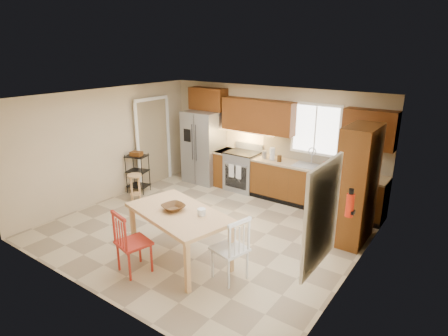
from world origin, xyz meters
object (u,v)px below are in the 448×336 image
object	(u,v)px
dining_table	(180,236)
table_bowl	(173,210)
refrigerator	(204,147)
pantry	(357,185)
table_jar	(202,213)
chair_red	(134,242)
utility_cart	(138,173)
range_stove	(243,171)
soap_bottle	(324,166)
bar_stool	(135,188)
chair_white	(230,248)
fire_extinguisher	(350,205)

from	to	relation	value
dining_table	table_bowl	xyz separation A→B (m)	(-0.11, 0.00, 0.43)
refrigerator	pantry	size ratio (longest dim) A/B	0.87
dining_table	table_jar	size ratio (longest dim) A/B	10.51
chair_red	utility_cart	distance (m)	3.43
range_stove	refrigerator	bearing A→B (deg)	-177.01
soap_bottle	table_bowl	distance (m)	3.44
soap_bottle	pantry	distance (m)	1.31
pantry	table_jar	bearing A→B (deg)	-127.72
soap_bottle	pantry	bearing A→B (deg)	-43.45
table_bowl	bar_stool	xyz separation A→B (m)	(-2.34, 1.25, -0.54)
table_bowl	table_jar	size ratio (longest dim) A/B	2.13
pantry	table_bowl	size ratio (longest dim) A/B	5.96
range_stove	utility_cart	world-z (taller)	utility_cart
pantry	bar_stool	bearing A→B (deg)	-166.81
utility_cart	chair_white	bearing A→B (deg)	-39.88
dining_table	chair_red	world-z (taller)	chair_red
fire_extinguisher	utility_cart	distance (m)	5.19
soap_bottle	utility_cart	size ratio (longest dim) A/B	0.20
fire_extinguisher	chair_white	xyz separation A→B (m)	(-1.33, -1.21, -0.59)
utility_cart	soap_bottle	bearing A→B (deg)	4.34
fire_extinguisher	bar_stool	xyz separation A→B (m)	(-4.73, -0.01, -0.78)
soap_bottle	dining_table	size ratio (longest dim) A/B	0.11
chair_red	bar_stool	distance (m)	2.83
fire_extinguisher	dining_table	xyz separation A→B (m)	(-2.28, -1.26, -0.68)
pantry	dining_table	world-z (taller)	pantry
dining_table	utility_cart	size ratio (longest dim) A/B	1.84
soap_bottle	chair_white	distance (m)	3.20
utility_cart	bar_stool	bearing A→B (deg)	-64.53
pantry	soap_bottle	bearing A→B (deg)	136.55
pantry	chair_red	distance (m)	3.87
soap_bottle	table_jar	distance (m)	3.19
chair_white	pantry	bearing A→B (deg)	-12.83
table_bowl	fire_extinguisher	bearing A→B (deg)	27.75
refrigerator	pantry	bearing A→B (deg)	-12.62
pantry	table_jar	size ratio (longest dim) A/B	12.68
refrigerator	table_jar	xyz separation A→B (m)	(2.43, -3.12, -0.02)
dining_table	chair_red	xyz separation A→B (m)	(-0.35, -0.65, 0.09)
pantry	dining_table	bearing A→B (deg)	-132.05
soap_bottle	table_bowl	size ratio (longest dim) A/B	0.54
table_bowl	utility_cart	world-z (taller)	utility_cart
refrigerator	chair_red	bearing A→B (deg)	-66.37
bar_stool	range_stove	bearing A→B (deg)	53.09
refrigerator	table_jar	size ratio (longest dim) A/B	10.99
chair_red	bar_stool	xyz separation A→B (m)	(-2.10, 1.90, -0.19)
table_jar	bar_stool	distance (m)	3.10
chair_red	table_bowl	bearing A→B (deg)	83.42
refrigerator	fire_extinguisher	bearing A→B (deg)	-24.52
chair_red	refrigerator	bearing A→B (deg)	127.41
bar_stool	table_bowl	bearing A→B (deg)	-27.91
table_bowl	refrigerator	bearing A→B (deg)	120.97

